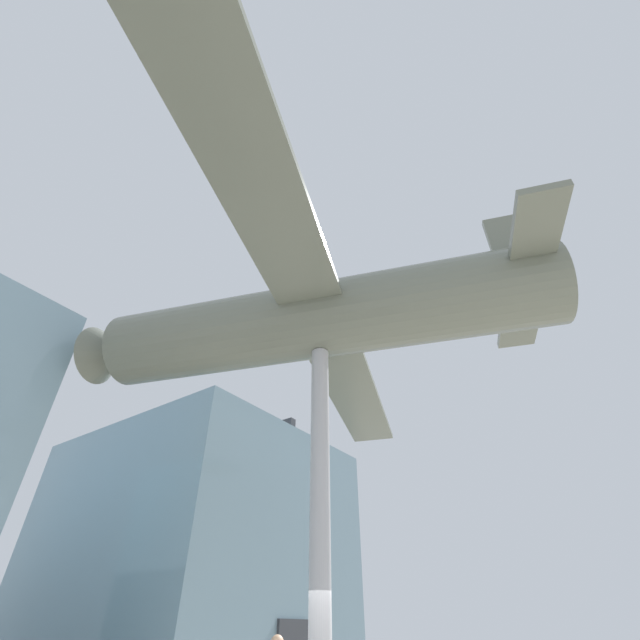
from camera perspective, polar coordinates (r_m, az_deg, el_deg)
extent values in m
cube|color=#7593A3|center=(24.88, -16.44, -27.70)|extent=(11.22, 12.55, 10.06)
cube|color=#383A3F|center=(26.09, -14.41, -16.16)|extent=(0.36, 11.92, 0.60)
cylinder|color=#B7B7BC|center=(9.46, 0.00, -24.41)|extent=(0.42, 0.42, 7.64)
cylinder|color=slate|center=(11.48, 0.00, 0.00)|extent=(5.99, 11.93, 2.05)
cube|color=slate|center=(11.48, 0.00, 0.00)|extent=(17.39, 7.65, 0.18)
cube|color=slate|center=(11.67, 25.87, 4.56)|extent=(5.72, 2.89, 0.18)
cube|color=slate|center=(12.42, 24.43, 8.76)|extent=(0.54, 1.10, 2.28)
cone|color=slate|center=(14.33, -26.07, -3.98)|extent=(2.00, 1.59, 1.74)
sphere|color=black|center=(14.78, -28.22, -4.29)|extent=(0.44, 0.44, 0.44)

